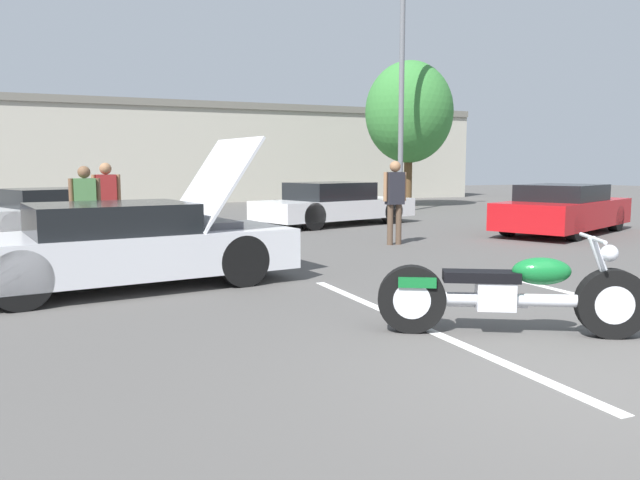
% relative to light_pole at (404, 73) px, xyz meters
% --- Properties ---
extents(ground_plane, '(80.00, 80.00, 0.00)m').
position_rel_light_pole_xyz_m(ground_plane, '(-7.44, -15.74, -4.78)').
color(ground_plane, '#514F4C').
extents(parking_stripe_foreground, '(0.12, 5.07, 0.01)m').
position_rel_light_pole_xyz_m(parking_stripe_foreground, '(-7.87, -13.69, -4.78)').
color(parking_stripe_foreground, white).
rests_on(parking_stripe_foreground, ground).
extents(parking_stripe_middle, '(0.12, 5.07, 0.01)m').
position_rel_light_pole_xyz_m(parking_stripe_middle, '(-5.21, -13.69, -4.78)').
color(parking_stripe_middle, white).
rests_on(parking_stripe_middle, ground).
extents(far_building, '(32.00, 4.20, 4.40)m').
position_rel_light_pole_xyz_m(far_building, '(-7.44, 10.04, -2.45)').
color(far_building, '#B2AD9E').
rests_on(far_building, ground).
extents(light_pole, '(1.21, 0.28, 8.79)m').
position_rel_light_pole_xyz_m(light_pole, '(0.00, 0.00, 0.00)').
color(light_pole, slate).
rests_on(light_pole, ground).
extents(tree_background, '(3.43, 3.43, 5.67)m').
position_rel_light_pole_xyz_m(tree_background, '(1.72, 2.44, -1.09)').
color(tree_background, brown).
rests_on(tree_background, ground).
extents(motorcycle, '(2.27, 1.37, 0.96)m').
position_rel_light_pole_xyz_m(motorcycle, '(-7.25, -14.32, -4.38)').
color(motorcycle, black).
rests_on(motorcycle, ground).
extents(show_car_hood_open, '(4.58, 2.34, 2.01)m').
position_rel_light_pole_xyz_m(show_car_hood_open, '(-10.35, -10.43, -4.21)').
color(show_car_hood_open, silver).
rests_on(show_car_hood_open, ground).
extents(parked_car_right_row, '(4.81, 3.47, 1.18)m').
position_rel_light_pole_xyz_m(parked_car_right_row, '(-0.02, -7.60, -4.21)').
color(parked_car_right_row, red).
rests_on(parked_car_right_row, ground).
extents(parked_car_mid_left_row, '(4.59, 3.28, 1.10)m').
position_rel_light_pole_xyz_m(parked_car_mid_left_row, '(-11.12, -3.47, -4.25)').
color(parked_car_mid_left_row, white).
rests_on(parked_car_mid_left_row, ground).
extents(parked_car_mid_right_row, '(4.90, 3.03, 1.17)m').
position_rel_light_pole_xyz_m(parked_car_mid_right_row, '(-4.17, -3.43, -4.22)').
color(parked_car_mid_right_row, white).
rests_on(parked_car_mid_right_row, ground).
extents(spectator_near_motorcycle, '(0.52, 0.21, 1.61)m').
position_rel_light_pole_xyz_m(spectator_near_motorcycle, '(-10.72, -7.52, -3.83)').
color(spectator_near_motorcycle, '#333338').
rests_on(spectator_near_motorcycle, ground).
extents(spectator_midground, '(0.52, 0.22, 1.71)m').
position_rel_light_pole_xyz_m(spectator_midground, '(-4.81, -7.87, -3.76)').
color(spectator_midground, brown).
rests_on(spectator_midground, ground).
extents(spectator_far_lot, '(0.52, 0.22, 1.67)m').
position_rel_light_pole_xyz_m(spectator_far_lot, '(-10.31, -6.66, -3.79)').
color(spectator_far_lot, gray).
rests_on(spectator_far_lot, ground).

